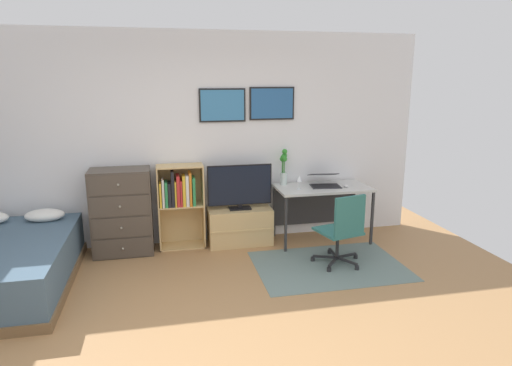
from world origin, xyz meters
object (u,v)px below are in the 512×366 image
object	(u,v)px
office_chair	(343,228)
computer_mouse	(346,186)
tv_stand	(240,226)
bamboo_vase	(284,166)
desk	(320,195)
television	(240,187)
dresser	(122,212)
wine_glass	(299,179)
laptop	(324,181)
bookshelf	(180,198)

from	to	relation	value
office_chair	computer_mouse	bearing A→B (deg)	51.63
tv_stand	bamboo_vase	bearing A→B (deg)	10.30
bamboo_vase	office_chair	bearing A→B (deg)	-69.12
desk	office_chair	distance (m)	0.93
television	desk	world-z (taller)	television
dresser	tv_stand	world-z (taller)	dresser
computer_mouse	wine_glass	distance (m)	0.64
bamboo_vase	wine_glass	world-z (taller)	bamboo_vase
dresser	desk	size ratio (longest dim) A/B	0.87
television	laptop	distance (m)	1.13
bookshelf	wine_glass	distance (m)	1.53
desk	laptop	bearing A→B (deg)	-19.44
television	desk	distance (m)	1.10
desk	tv_stand	bearing A→B (deg)	178.07
bamboo_vase	television	bearing A→B (deg)	-167.71
office_chair	laptop	size ratio (longest dim) A/B	1.92
bookshelf	television	bearing A→B (deg)	-5.05
television	bamboo_vase	world-z (taller)	bamboo_vase
laptop	bamboo_vase	bearing A→B (deg)	169.09
bookshelf	desk	distance (m)	1.85
tv_stand	computer_mouse	xyz separation A→B (m)	(1.37, -0.19, 0.52)
office_chair	desk	bearing A→B (deg)	72.25
bamboo_vase	computer_mouse	bearing A→B (deg)	-21.95
television	laptop	bearing A→B (deg)	-1.50
computer_mouse	bamboo_vase	bearing A→B (deg)	158.05
television	computer_mouse	world-z (taller)	television
desk	office_chair	xyz separation A→B (m)	(-0.06, -0.92, -0.15)
tv_stand	office_chair	bearing A→B (deg)	-43.01
tv_stand	office_chair	size ratio (longest dim) A/B	0.95
wine_glass	television	bearing A→B (deg)	167.20
laptop	bamboo_vase	world-z (taller)	bamboo_vase
television	bamboo_vase	bearing A→B (deg)	12.29
dresser	laptop	bearing A→B (deg)	-0.81
dresser	office_chair	xyz separation A→B (m)	(2.49, -0.94, -0.07)
bookshelf	wine_glass	xyz separation A→B (m)	(1.50, -0.23, 0.23)
bamboo_vase	wine_glass	bearing A→B (deg)	-68.43
tv_stand	office_chair	distance (m)	1.42
desk	bamboo_vase	world-z (taller)	bamboo_vase
office_chair	laptop	world-z (taller)	laptop
laptop	wine_glass	world-z (taller)	wine_glass
bookshelf	laptop	world-z (taller)	bookshelf
office_chair	television	bearing A→B (deg)	123.68
bamboo_vase	wine_glass	size ratio (longest dim) A/B	2.66
laptop	bookshelf	bearing A→B (deg)	-176.06
bookshelf	tv_stand	bearing A→B (deg)	-3.38
bookshelf	desk	bearing A→B (deg)	-2.53
dresser	computer_mouse	bearing A→B (deg)	-3.56
bookshelf	office_chair	world-z (taller)	bookshelf
computer_mouse	desk	bearing A→B (deg)	151.52
computer_mouse	wine_glass	size ratio (longest dim) A/B	0.58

